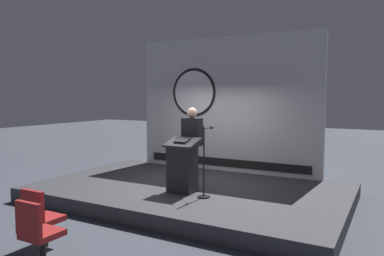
% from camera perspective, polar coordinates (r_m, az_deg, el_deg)
% --- Properties ---
extents(ground_plane, '(40.00, 40.00, 0.00)m').
position_cam_1_polar(ground_plane, '(8.12, -0.29, -10.91)').
color(ground_plane, '#383D47').
extents(stage_platform, '(6.40, 4.00, 0.30)m').
position_cam_1_polar(stage_platform, '(8.08, -0.29, -9.88)').
color(stage_platform, '#333338').
rests_on(stage_platform, ground).
extents(banner_display, '(4.86, 0.12, 3.40)m').
position_cam_1_polar(banner_display, '(9.48, 5.03, 3.59)').
color(banner_display, silver).
rests_on(banner_display, stage_platform).
extents(podium, '(0.64, 0.50, 1.09)m').
position_cam_1_polar(podium, '(7.41, -1.50, -5.89)').
color(podium, '#26262B').
rests_on(podium, stage_platform).
extents(speaker_person, '(0.40, 0.26, 1.68)m').
position_cam_1_polar(speaker_person, '(7.79, 0.01, -2.87)').
color(speaker_person, black).
rests_on(speaker_person, stage_platform).
extents(microphone_stand, '(0.24, 0.49, 1.36)m').
position_cam_1_polar(microphone_stand, '(7.07, 2.00, -6.91)').
color(microphone_stand, black).
rests_on(microphone_stand, stage_platform).
extents(audience_chair_left, '(0.44, 0.45, 0.89)m').
position_cam_1_polar(audience_chair_left, '(5.35, -22.76, -14.25)').
color(audience_chair_left, black).
rests_on(audience_chair_left, ground).
extents(audience_chair_right, '(0.44, 0.45, 0.89)m').
position_cam_1_polar(audience_chair_right, '(5.93, -22.37, -12.32)').
color(audience_chair_right, black).
rests_on(audience_chair_right, ground).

